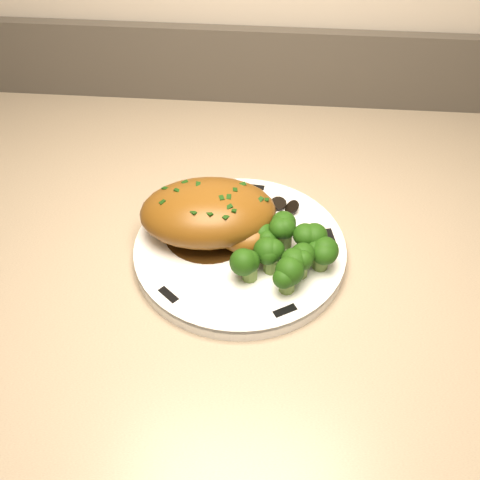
# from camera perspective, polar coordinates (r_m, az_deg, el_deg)

# --- Properties ---
(counter) EXTENTS (2.11, 0.70, 1.03)m
(counter) POSITION_cam_1_polar(r_m,az_deg,el_deg) (1.14, 17.49, -17.09)
(counter) COLOR brown
(counter) RESTS_ON ground
(plate) EXTENTS (0.29, 0.29, 0.02)m
(plate) POSITION_cam_1_polar(r_m,az_deg,el_deg) (0.72, 0.00, -1.04)
(plate) COLOR white
(plate) RESTS_ON counter
(rim_accent_0) EXTENTS (0.03, 0.01, 0.00)m
(rim_accent_0) POSITION_cam_1_polar(r_m,az_deg,el_deg) (0.79, 1.37, 5.02)
(rim_accent_0) COLOR black
(rim_accent_0) RESTS_ON plate
(rim_accent_1) EXTENTS (0.02, 0.03, 0.00)m
(rim_accent_1) POSITION_cam_1_polar(r_m,az_deg,el_deg) (0.75, -7.36, 2.24)
(rim_accent_1) COLOR black
(rim_accent_1) RESTS_ON plate
(rim_accent_2) EXTENTS (0.03, 0.02, 0.00)m
(rim_accent_2) POSITION_cam_1_polar(r_m,az_deg,el_deg) (0.66, -6.81, -5.20)
(rim_accent_2) COLOR black
(rim_accent_2) RESTS_ON plate
(rim_accent_3) EXTENTS (0.03, 0.02, 0.00)m
(rim_accent_3) POSITION_cam_1_polar(r_m,az_deg,el_deg) (0.65, 4.28, -6.72)
(rim_accent_3) COLOR black
(rim_accent_3) RESTS_ON plate
(rim_accent_4) EXTENTS (0.01, 0.03, 0.00)m
(rim_accent_4) POSITION_cam_1_polar(r_m,az_deg,el_deg) (0.73, 8.52, 0.33)
(rim_accent_4) COLOR black
(rim_accent_4) RESTS_ON plate
(gravy_pool) EXTENTS (0.11, 0.11, 0.00)m
(gravy_pool) POSITION_cam_1_polar(r_m,az_deg,el_deg) (0.73, -2.95, 0.82)
(gravy_pool) COLOR #321C09
(gravy_pool) RESTS_ON plate
(chicken_breast) EXTENTS (0.18, 0.13, 0.06)m
(chicken_breast) POSITION_cam_1_polar(r_m,az_deg,el_deg) (0.70, -2.60, 2.39)
(chicken_breast) COLOR brown
(chicken_breast) RESTS_ON plate
(mushroom_pile) EXTENTS (0.07, 0.06, 0.02)m
(mushroom_pile) POSITION_cam_1_polar(r_m,az_deg,el_deg) (0.74, 2.09, 2.04)
(mushroom_pile) COLOR black
(mushroom_pile) RESTS_ON plate
(broccoli_florets) EXTENTS (0.11, 0.10, 0.04)m
(broccoli_florets) POSITION_cam_1_polar(r_m,az_deg,el_deg) (0.67, 4.36, -1.12)
(broccoli_florets) COLOR olive
(broccoli_florets) RESTS_ON plate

